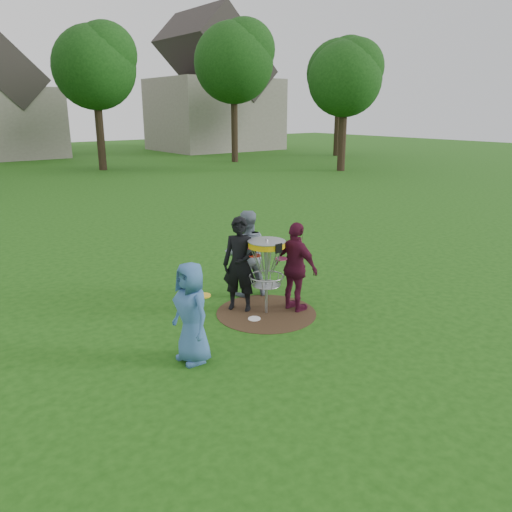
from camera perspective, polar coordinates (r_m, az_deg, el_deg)
ground at (r=9.04m, az=1.17°, el=-6.52°), size 100.00×100.00×0.00m
dirt_patch at (r=9.04m, az=1.17°, el=-6.49°), size 1.80×1.80×0.01m
player_blue at (r=7.19m, az=-7.39°, el=-6.44°), size 0.49×0.74×1.50m
player_black at (r=8.92m, az=-1.84°, el=-0.96°), size 0.72×0.75×1.72m
player_grey at (r=9.64m, az=-1.14°, el=0.29°), size 0.98×0.87×1.69m
player_maroon at (r=8.93m, az=4.58°, el=-1.29°), size 0.50×0.99×1.63m
disc_on_grass at (r=8.77m, az=-0.19°, el=-7.19°), size 0.22×0.22×0.02m
disc_golf_basket at (r=8.69m, az=1.22°, el=-0.32°), size 0.66×0.67×1.38m
held_discs at (r=8.53m, az=-0.74°, el=-0.76°), size 2.15×1.53×0.16m
house_row at (r=40.78m, az=-24.59°, el=15.94°), size 44.50×10.65×11.62m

